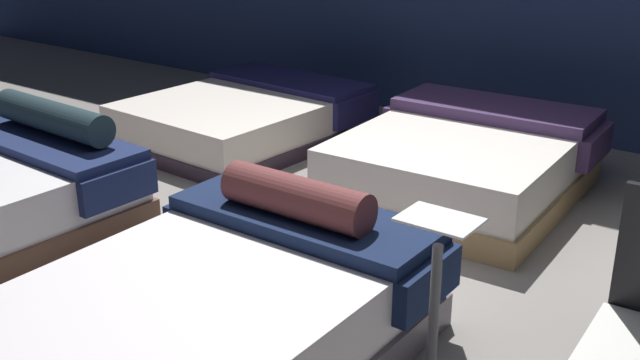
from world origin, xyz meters
TOP-DOWN VIEW (x-y plane):
  - ground_plane at (0.00, 0.00)m, footprint 18.00×18.00m
  - bed_1 at (-0.01, -1.49)m, footprint 1.60×2.10m
  - bed_3 at (-2.27, 1.28)m, footprint 1.74×2.12m
  - bed_4 at (-0.04, 1.23)m, footprint 1.71×1.99m

SIDE VIEW (x-z plane):
  - ground_plane at x=0.00m, z-range -0.02..0.00m
  - bed_3 at x=-2.27m, z-range -0.02..0.44m
  - bed_4 at x=-0.04m, z-range -0.03..0.55m
  - bed_1 at x=-0.01m, z-range -0.13..0.66m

